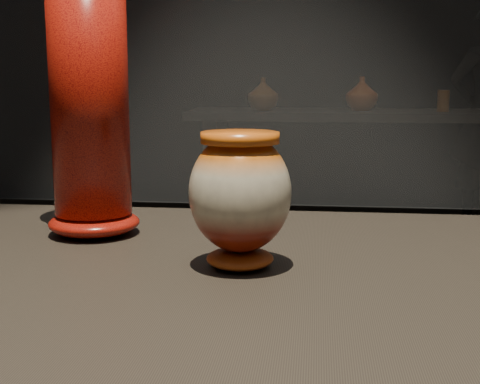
{
  "coord_description": "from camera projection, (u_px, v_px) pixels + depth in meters",
  "views": [
    {
      "loc": [
        -0.06,
        -0.68,
        1.12
      ],
      "look_at": [
        -0.15,
        0.07,
        0.99
      ],
      "focal_mm": 50.0,
      "sensor_mm": 36.0,
      "label": 1
    }
  ],
  "objects": [
    {
      "name": "main_vase",
      "position": [
        240.0,
        194.0,
        0.76
      ],
      "size": [
        0.16,
        0.16,
        0.16
      ],
      "rotation": [
        0.0,
        0.0,
        0.43
      ],
      "color": "maroon",
      "rests_on": "display_plinth"
    },
    {
      "name": "back_shelf",
      "position": [
        354.0,
        154.0,
        4.06
      ],
      "size": [
        2.0,
        0.6,
        0.9
      ],
      "color": "black",
      "rests_on": "ground"
    },
    {
      "name": "tall_vase",
      "position": [
        89.0,
        95.0,
        0.9
      ],
      "size": [
        0.13,
        0.13,
        0.4
      ],
      "rotation": [
        0.0,
        0.0,
        0.0
      ],
      "color": "red",
      "rests_on": "display_plinth"
    },
    {
      "name": "back_vase_mid",
      "position": [
        362.0,
        94.0,
        4.0
      ],
      "size": [
        0.25,
        0.25,
        0.2
      ],
      "primitive_type": "imported",
      "rotation": [
        0.0,
        0.0,
        0.35
      ],
      "color": "maroon",
      "rests_on": "back_shelf"
    },
    {
      "name": "back_vase_left",
      "position": [
        263.0,
        94.0,
        4.01
      ],
      "size": [
        0.22,
        0.22,
        0.2
      ],
      "primitive_type": "imported",
      "rotation": [
        0.0,
        0.0,
        0.21
      ],
      "color": "brown",
      "rests_on": "back_shelf"
    },
    {
      "name": "back_vase_right",
      "position": [
        443.0,
        101.0,
        3.89
      ],
      "size": [
        0.07,
        0.07,
        0.13
      ],
      "primitive_type": "cylinder",
      "color": "brown",
      "rests_on": "back_shelf"
    }
  ]
}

